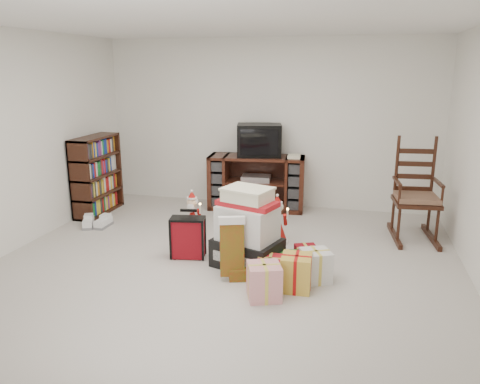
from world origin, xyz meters
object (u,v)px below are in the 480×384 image
at_px(tv_stand, 256,182).
at_px(teddy_bear, 264,246).
at_px(sneaker_pair, 96,223).
at_px(rocking_chair, 415,203).
at_px(red_suitcase, 188,237).
at_px(bookshelf, 97,176).
at_px(gift_pile, 247,233).
at_px(gift_cluster, 291,268).
at_px(crt_television, 259,140).
at_px(santa_figurine, 277,225).
at_px(mrs_claus_figurine, 192,219).

height_order(tv_stand, teddy_bear, tv_stand).
bearing_deg(sneaker_pair, rocking_chair, -6.11).
relative_size(red_suitcase, sneaker_pair, 1.39).
distance_m(bookshelf, sneaker_pair, 0.83).
height_order(tv_stand, gift_pile, gift_pile).
relative_size(rocking_chair, gift_cluster, 1.22).
xyz_separation_m(sneaker_pair, crt_television, (1.93, 1.38, 0.98)).
bearing_deg(rocking_chair, teddy_bear, -151.54).
relative_size(rocking_chair, santa_figurine, 2.19).
relative_size(teddy_bear, mrs_claus_figurine, 0.60).
relative_size(gift_pile, red_suitcase, 1.55).
bearing_deg(bookshelf, teddy_bear, -22.59).
bearing_deg(mrs_claus_figurine, gift_cluster, -35.04).
height_order(bookshelf, sneaker_pair, bookshelf).
relative_size(red_suitcase, mrs_claus_figurine, 0.92).
distance_m(mrs_claus_figurine, sneaker_pair, 1.39).
relative_size(mrs_claus_figurine, sneaker_pair, 1.51).
height_order(teddy_bear, sneaker_pair, teddy_bear).
height_order(mrs_claus_figurine, crt_television, crt_television).
relative_size(rocking_chair, red_suitcase, 2.39).
distance_m(tv_stand, mrs_claus_figurine, 1.49).
distance_m(teddy_bear, gift_cluster, 0.60).
xyz_separation_m(bookshelf, rocking_chair, (4.37, 0.03, -0.10)).
relative_size(rocking_chair, crt_television, 1.82).
relative_size(gift_pile, crt_television, 1.18).
xyz_separation_m(santa_figurine, mrs_claus_figurine, (-1.06, -0.04, -0.00)).
xyz_separation_m(rocking_chair, gift_pile, (-1.81, -1.38, -0.07)).
distance_m(bookshelf, santa_figurine, 2.82).
xyz_separation_m(rocking_chair, sneaker_pair, (-4.07, -0.63, -0.39)).
bearing_deg(rocking_chair, mrs_claus_figurine, -172.26).
relative_size(bookshelf, red_suitcase, 2.06).
bearing_deg(bookshelf, santa_figurine, -12.10).
height_order(teddy_bear, mrs_claus_figurine, mrs_claus_figurine).
bearing_deg(gift_pile, crt_television, 117.38).
height_order(bookshelf, gift_pile, bookshelf).
xyz_separation_m(rocking_chair, mrs_claus_figurine, (-2.69, -0.65, -0.22)).
height_order(rocking_chair, sneaker_pair, rocking_chair).
bearing_deg(crt_television, gift_cluster, -82.97).
bearing_deg(red_suitcase, gift_pile, -15.30).
xyz_separation_m(santa_figurine, crt_television, (-0.51, 1.37, 0.81)).
bearing_deg(mrs_claus_figurine, teddy_bear, -26.06).
bearing_deg(sneaker_pair, gift_cluster, -34.63).
distance_m(santa_figurine, sneaker_pair, 2.45).
distance_m(gift_pile, red_suitcase, 0.71).
xyz_separation_m(santa_figurine, sneaker_pair, (-2.44, -0.01, -0.17)).
height_order(tv_stand, bookshelf, bookshelf).
bearing_deg(crt_television, tv_stand, -150.12).
bearing_deg(gift_pile, red_suitcase, -166.71).
bearing_deg(santa_figurine, mrs_claus_figurine, -178.05).
xyz_separation_m(tv_stand, red_suitcase, (-0.34, -2.04, -0.17)).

